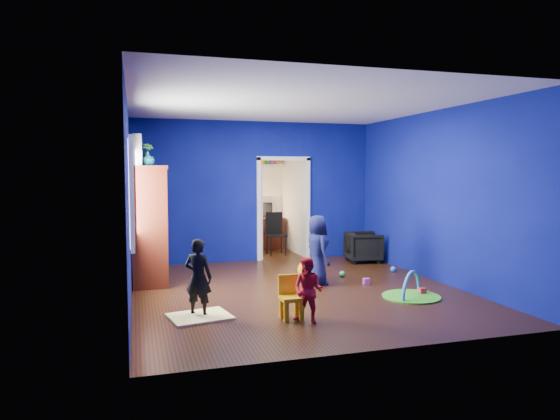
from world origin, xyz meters
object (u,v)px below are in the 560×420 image
object	(u,v)px
armchair	(363,247)
child_navy	(317,250)
study_desk	(265,233)
play_mat	(411,296)
tv_armoire	(149,225)
toddler_red	(308,290)
hopper_ball	(309,270)
kid_chair	(292,300)
folding_chair	(276,235)
vase	(148,159)
crt_tv	(151,222)
child_black	(198,277)

from	to	relation	value
armchair	child_navy	distance (m)	2.38
study_desk	play_mat	bearing A→B (deg)	-80.08
armchair	tv_armoire	world-z (taller)	tv_armoire
toddler_red	hopper_ball	size ratio (longest dim) A/B	2.09
toddler_red	hopper_ball	bearing A→B (deg)	113.54
kid_chair	folding_chair	size ratio (longest dim) A/B	0.54
child_navy	kid_chair	distance (m)	2.02
vase	study_desk	world-z (taller)	vase
armchair	crt_tv	size ratio (longest dim) A/B	0.98
play_mat	toddler_red	bearing A→B (deg)	-158.35
kid_chair	play_mat	world-z (taller)	kid_chair
armchair	hopper_ball	size ratio (longest dim) A/B	1.76
toddler_red	tv_armoire	distance (m)	3.43
armchair	kid_chair	world-z (taller)	armchair
kid_chair	vase	bearing A→B (deg)	125.44
tv_armoire	folding_chair	xyz separation A→B (m)	(2.80, 2.08, -0.52)
child_navy	play_mat	distance (m)	1.68
crt_tv	play_mat	size ratio (longest dim) A/B	0.82
crt_tv	hopper_ball	world-z (taller)	crt_tv
vase	study_desk	size ratio (longest dim) A/B	0.24
tv_armoire	study_desk	bearing A→B (deg)	47.37
armchair	child_navy	size ratio (longest dim) A/B	0.59
child_navy	toddler_red	distance (m)	2.11
tv_armoire	hopper_ball	xyz separation A→B (m)	(2.59, -0.68, -0.79)
crt_tv	study_desk	size ratio (longest dim) A/B	0.80
child_black	play_mat	xyz separation A→B (m)	(3.16, 0.07, -0.49)
toddler_red	play_mat	size ratio (longest dim) A/B	0.95
play_mat	folding_chair	world-z (taller)	folding_chair
kid_chair	study_desk	xyz separation A→B (m)	(1.14, 5.70, 0.12)
child_navy	folding_chair	world-z (taller)	child_navy
child_black	tv_armoire	distance (m)	2.29
tv_armoire	kid_chair	xyz separation A→B (m)	(1.66, -2.66, -0.73)
tv_armoire	hopper_ball	size ratio (longest dim) A/B	5.05
study_desk	child_navy	bearing A→B (deg)	-92.29
vase	crt_tv	xyz separation A→B (m)	(0.04, 0.30, -1.04)
tv_armoire	crt_tv	world-z (taller)	tv_armoire
child_black	tv_armoire	xyz separation A→B (m)	(-0.55, 2.17, 0.48)
folding_chair	child_navy	bearing A→B (deg)	-93.02
vase	study_desk	bearing A→B (deg)	50.04
tv_armoire	crt_tv	xyz separation A→B (m)	(0.04, 0.00, 0.04)
toddler_red	crt_tv	bearing A→B (deg)	165.13
armchair	hopper_ball	xyz separation A→B (m)	(-1.71, -1.44, -0.12)
child_black	child_navy	bearing A→B (deg)	-117.56
armchair	kid_chair	xyz separation A→B (m)	(-2.64, -3.42, -0.06)
hopper_ball	play_mat	bearing A→B (deg)	-52.13
toddler_red	kid_chair	distance (m)	0.29
vase	tv_armoire	xyz separation A→B (m)	(0.00, 0.30, -1.08)
kid_chair	play_mat	xyz separation A→B (m)	(2.04, 0.55, -0.24)
child_navy	study_desk	size ratio (longest dim) A/B	1.31
crt_tv	kid_chair	xyz separation A→B (m)	(1.62, -2.66, -0.77)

